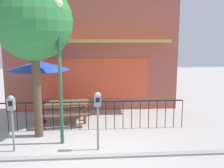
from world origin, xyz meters
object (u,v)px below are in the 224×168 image
parking_meter_near (98,106)px  street_lamp (59,52)px  picnic_table_left (63,107)px  street_tree (33,23)px  patio_umbrella (39,66)px  parking_meter_far (11,109)px

parking_meter_near → street_lamp: bearing=152.8°
street_lamp → picnic_table_left: bearing=94.6°
parking_meter_near → street_tree: size_ratio=0.35×
street_tree → patio_umbrella: bearing=98.2°
street_tree → street_lamp: bearing=-38.1°
parking_meter_near → street_tree: street_tree is taller
picnic_table_left → street_tree: street_tree is taller
patio_umbrella → parking_meter_far: patio_umbrella is taller
parking_meter_far → street_lamp: bearing=20.5°
patio_umbrella → parking_meter_near: (2.01, -2.53, -0.83)m
parking_meter_near → street_lamp: size_ratio=0.40×
patio_umbrella → street_lamp: (0.98, -2.00, 0.57)m
patio_umbrella → parking_meter_near: patio_umbrella is taller
street_tree → street_lamp: size_ratio=1.14×
parking_meter_far → picnic_table_left: bearing=64.6°
patio_umbrella → parking_meter_far: (-0.25, -2.46, -0.87)m
parking_meter_near → parking_meter_far: parking_meter_near is taller
picnic_table_left → patio_umbrella: bearing=167.7°
patio_umbrella → street_tree: 1.97m
parking_meter_far → street_lamp: street_lamp is taller
parking_meter_far → street_tree: size_ratio=0.33×
street_tree → street_lamp: 1.28m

